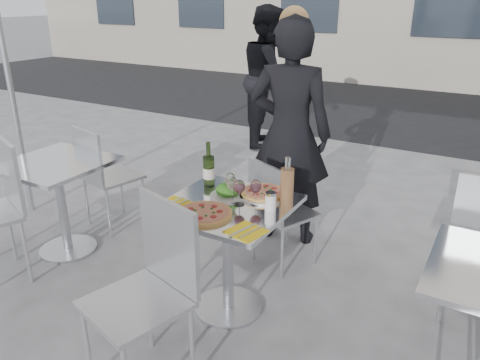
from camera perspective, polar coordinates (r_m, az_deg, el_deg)
The scene contains 21 objects.
ground at distance 3.16m, azimuth -1.41°, elevation -15.38°, with size 80.00×80.00×0.00m, color slate.
street_asphalt at distance 8.95m, azimuth 21.05°, elevation 7.95°, with size 24.00×5.00×0.00m, color black.
main_table at distance 2.87m, azimuth -1.51°, elevation -6.74°, with size 0.72×0.72×0.75m.
side_table_left at distance 3.80m, azimuth -21.17°, elevation -0.90°, with size 0.72×0.72×0.75m.
chair_far at distance 3.36m, azimuth 4.46°, elevation -3.19°, with size 0.50×0.51×0.83m.
chair_near at distance 2.42m, azimuth -10.73°, elevation -11.90°, with size 0.55×0.56×0.98m.
side_chair_lfar at distance 4.08m, azimuth -16.49°, elevation 1.14°, with size 0.50×0.51×0.90m.
woman_diner at distance 3.68m, azimuth 6.06°, elevation 5.57°, with size 0.65×0.43×1.78m, color black.
pedestrian_a at distance 6.26m, azimuth 3.53°, elevation 12.39°, with size 0.87×0.68×1.80m, color black.
pizza_near at distance 2.64m, azimuth -4.38°, elevation -4.07°, with size 0.31×0.31×0.02m.
pizza_far at distance 2.88m, azimuth 2.86°, elevation -1.62°, with size 0.31×0.31×0.03m.
salad_plate at distance 2.86m, azimuth -1.49°, elevation -1.35°, with size 0.22×0.22×0.09m.
wine_bottle at distance 2.99m, azimuth -3.83°, elevation 1.30°, with size 0.07×0.08×0.29m.
carafe at distance 2.74m, azimuth 5.74°, elevation -0.63°, with size 0.08×0.08×0.29m.
sugar_shaker at distance 2.69m, azimuth 3.75°, elevation -2.57°, with size 0.06×0.06×0.11m.
wineglass_white_a at distance 2.83m, azimuth -1.24°, elevation 0.00°, with size 0.07×0.07×0.16m.
wineglass_white_b at distance 2.76m, azimuth -0.92°, elevation -0.59°, with size 0.07×0.07×0.16m.
wineglass_red_a at distance 2.72m, azimuth -0.09°, elevation -0.92°, with size 0.07×0.07×0.16m.
wineglass_red_b at distance 2.72m, azimuth 1.94°, elevation -0.89°, with size 0.07×0.07×0.16m.
napkin_left at distance 2.79m, azimuth -8.09°, elevation -2.90°, with size 0.21×0.21×0.01m.
napkin_right at distance 2.46m, azimuth 0.77°, elevation -6.26°, with size 0.22×0.22×0.01m.
Camera 1 is at (1.33, -2.14, 1.90)m, focal length 35.00 mm.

